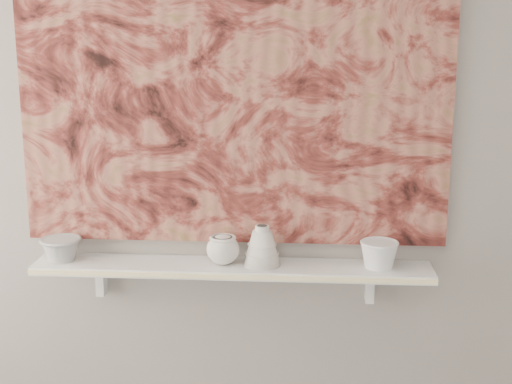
# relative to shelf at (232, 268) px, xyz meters

# --- Properties ---
(wall_back) EXTENTS (3.60, 0.00, 3.60)m
(wall_back) POSITION_rel_shelf_xyz_m (0.00, 0.09, 0.44)
(wall_back) COLOR gray
(wall_back) RESTS_ON floor
(shelf) EXTENTS (1.40, 0.18, 0.03)m
(shelf) POSITION_rel_shelf_xyz_m (0.00, 0.00, 0.00)
(shelf) COLOR silver
(shelf) RESTS_ON wall_back
(shelf_stripe) EXTENTS (1.40, 0.01, 0.02)m
(shelf_stripe) POSITION_rel_shelf_xyz_m (0.00, -0.09, 0.00)
(shelf_stripe) COLOR #F4E4A3
(shelf_stripe) RESTS_ON shelf
(bracket_left) EXTENTS (0.03, 0.06, 0.12)m
(bracket_left) POSITION_rel_shelf_xyz_m (-0.49, 0.06, -0.07)
(bracket_left) COLOR silver
(bracket_left) RESTS_ON wall_back
(bracket_right) EXTENTS (0.03, 0.06, 0.12)m
(bracket_right) POSITION_rel_shelf_xyz_m (0.49, 0.06, -0.07)
(bracket_right) COLOR silver
(bracket_right) RESTS_ON wall_back
(painting) EXTENTS (1.50, 0.02, 1.10)m
(painting) POSITION_rel_shelf_xyz_m (0.00, 0.08, 0.62)
(painting) COLOR maroon
(painting) RESTS_ON wall_back
(house_motif) EXTENTS (0.09, 0.00, 0.08)m
(house_motif) POSITION_rel_shelf_xyz_m (0.45, 0.07, 0.32)
(house_motif) COLOR black
(house_motif) RESTS_ON painting
(bowl_grey) EXTENTS (0.18, 0.18, 0.09)m
(bowl_grey) POSITION_rel_shelf_xyz_m (-0.61, 0.00, 0.06)
(bowl_grey) COLOR gray
(bowl_grey) RESTS_ON shelf
(cup_cream) EXTENTS (0.15, 0.15, 0.11)m
(cup_cream) POSITION_rel_shelf_xyz_m (-0.03, 0.00, 0.07)
(cup_cream) COLOR beige
(cup_cream) RESTS_ON shelf
(bell_vessel) EXTENTS (0.15, 0.15, 0.14)m
(bell_vessel) POSITION_rel_shelf_xyz_m (0.11, 0.00, 0.09)
(bell_vessel) COLOR beige
(bell_vessel) RESTS_ON shelf
(bowl_white) EXTENTS (0.17, 0.17, 0.10)m
(bowl_white) POSITION_rel_shelf_xyz_m (0.51, 0.00, 0.06)
(bowl_white) COLOR white
(bowl_white) RESTS_ON shelf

